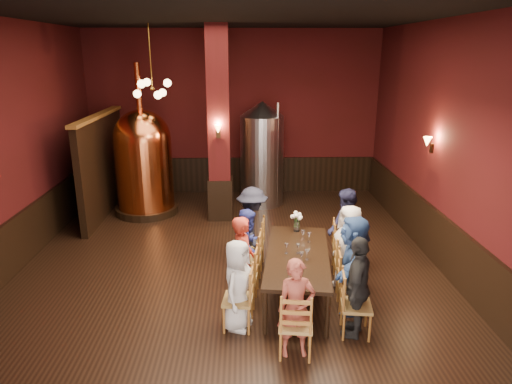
{
  "coord_description": "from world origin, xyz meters",
  "views": [
    {
      "loc": [
        0.28,
        -7.76,
        3.91
      ],
      "look_at": [
        0.49,
        0.2,
        1.45
      ],
      "focal_mm": 32.0,
      "sensor_mm": 36.0,
      "label": 1
    }
  ],
  "objects_px": {
    "person_2": "(248,247)",
    "steel_vessel": "(262,154)",
    "copper_kettle": "(144,161)",
    "rose_vase": "(297,218)",
    "dining_table": "(298,258)",
    "person_1": "(243,261)",
    "person_0": "(238,285)"
  },
  "relations": [
    {
      "from": "copper_kettle",
      "to": "rose_vase",
      "type": "xyz_separation_m",
      "value": [
        3.42,
        -3.21,
        -0.34
      ]
    },
    {
      "from": "person_2",
      "to": "steel_vessel",
      "type": "height_order",
      "value": "steel_vessel"
    },
    {
      "from": "person_1",
      "to": "rose_vase",
      "type": "relative_size",
      "value": 3.94
    },
    {
      "from": "copper_kettle",
      "to": "steel_vessel",
      "type": "relative_size",
      "value": 1.35
    },
    {
      "from": "steel_vessel",
      "to": "rose_vase",
      "type": "height_order",
      "value": "steel_vessel"
    },
    {
      "from": "person_1",
      "to": "steel_vessel",
      "type": "height_order",
      "value": "steel_vessel"
    },
    {
      "from": "copper_kettle",
      "to": "rose_vase",
      "type": "distance_m",
      "value": 4.7
    },
    {
      "from": "copper_kettle",
      "to": "rose_vase",
      "type": "relative_size",
      "value": 9.71
    },
    {
      "from": "steel_vessel",
      "to": "copper_kettle",
      "type": "bearing_deg",
      "value": -167.5
    },
    {
      "from": "person_0",
      "to": "steel_vessel",
      "type": "relative_size",
      "value": 0.51
    },
    {
      "from": "person_0",
      "to": "copper_kettle",
      "type": "distance_m",
      "value": 5.65
    },
    {
      "from": "person_1",
      "to": "steel_vessel",
      "type": "bearing_deg",
      "value": -7.58
    },
    {
      "from": "person_2",
      "to": "steel_vessel",
      "type": "xyz_separation_m",
      "value": [
        0.41,
        4.43,
        0.67
      ]
    },
    {
      "from": "person_1",
      "to": "person_2",
      "type": "bearing_deg",
      "value": -9.25
    },
    {
      "from": "person_0",
      "to": "steel_vessel",
      "type": "height_order",
      "value": "steel_vessel"
    },
    {
      "from": "dining_table",
      "to": "copper_kettle",
      "type": "relative_size",
      "value": 0.68
    },
    {
      "from": "person_1",
      "to": "copper_kettle",
      "type": "xyz_separation_m",
      "value": [
        -2.44,
        4.43,
        0.59
      ]
    },
    {
      "from": "rose_vase",
      "to": "person_2",
      "type": "bearing_deg",
      "value": -147.81
    },
    {
      "from": "dining_table",
      "to": "person_1",
      "type": "height_order",
      "value": "person_1"
    },
    {
      "from": "dining_table",
      "to": "person_1",
      "type": "distance_m",
      "value": 0.91
    },
    {
      "from": "person_2",
      "to": "steel_vessel",
      "type": "distance_m",
      "value": 4.49
    },
    {
      "from": "person_2",
      "to": "person_1",
      "type": "bearing_deg",
      "value": -165.45
    },
    {
      "from": "person_2",
      "to": "copper_kettle",
      "type": "relative_size",
      "value": 0.38
    },
    {
      "from": "person_1",
      "to": "copper_kettle",
      "type": "bearing_deg",
      "value": 26.8
    },
    {
      "from": "person_0",
      "to": "steel_vessel",
      "type": "xyz_separation_m",
      "value": [
        0.58,
        5.75,
        0.67
      ]
    },
    {
      "from": "dining_table",
      "to": "copper_kettle",
      "type": "xyz_separation_m",
      "value": [
        -3.33,
        4.21,
        0.65
      ]
    },
    {
      "from": "steel_vessel",
      "to": "person_0",
      "type": "bearing_deg",
      "value": -95.72
    },
    {
      "from": "person_0",
      "to": "person_1",
      "type": "relative_size",
      "value": 0.92
    },
    {
      "from": "dining_table",
      "to": "person_1",
      "type": "bearing_deg",
      "value": -158.78
    },
    {
      "from": "copper_kettle",
      "to": "rose_vase",
      "type": "height_order",
      "value": "copper_kettle"
    },
    {
      "from": "dining_table",
      "to": "steel_vessel",
      "type": "relative_size",
      "value": 0.92
    },
    {
      "from": "person_1",
      "to": "person_2",
      "type": "height_order",
      "value": "person_1"
    }
  ]
}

